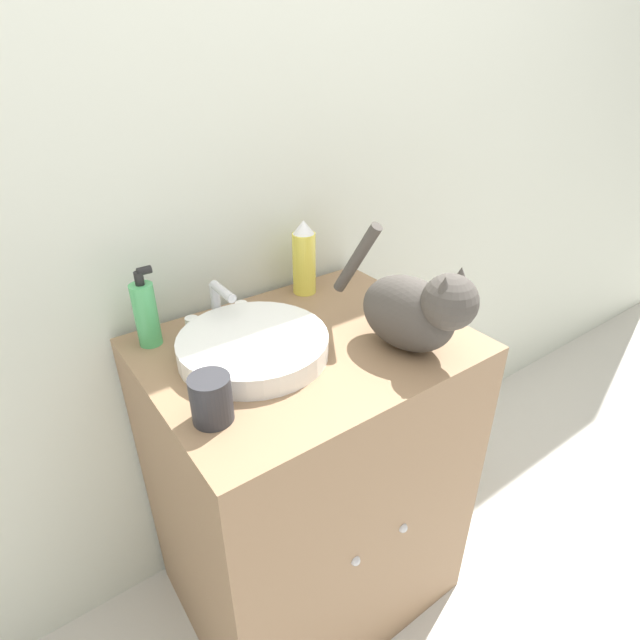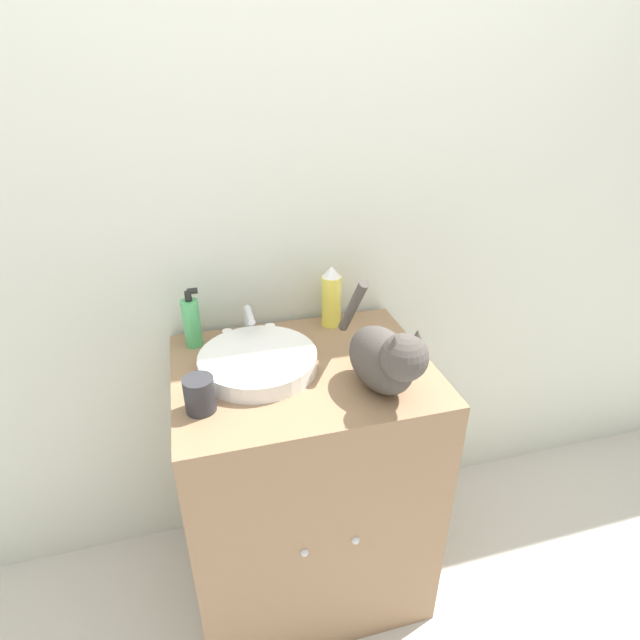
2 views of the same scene
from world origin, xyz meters
name	(u,v)px [view 2 (image 2 of 2)]	position (x,y,z in m)	size (l,w,h in m)	color
wall_back	(276,214)	(0.00, 0.62, 1.25)	(6.00, 0.05, 2.50)	silver
vanity_cabinet	(305,481)	(0.00, 0.29, 0.45)	(0.74, 0.59, 0.89)	#8C6B4C
sink_basin	(258,361)	(-0.12, 0.32, 0.92)	(0.34, 0.34, 0.05)	white
faucet	(249,325)	(-0.12, 0.49, 0.95)	(0.17, 0.11, 0.12)	silver
cat	(386,358)	(0.18, 0.13, 1.00)	(0.18, 0.38, 0.27)	#47423D
soap_bottle	(192,322)	(-0.29, 0.50, 0.97)	(0.06, 0.05, 0.19)	#4CB266
spray_bottle	(331,297)	(0.15, 0.52, 0.99)	(0.06, 0.06, 0.21)	#EADB4C
cup	(200,395)	(-0.29, 0.17, 0.94)	(0.08, 0.08, 0.09)	#2D2D33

